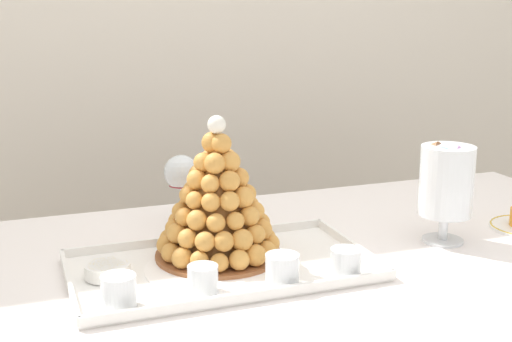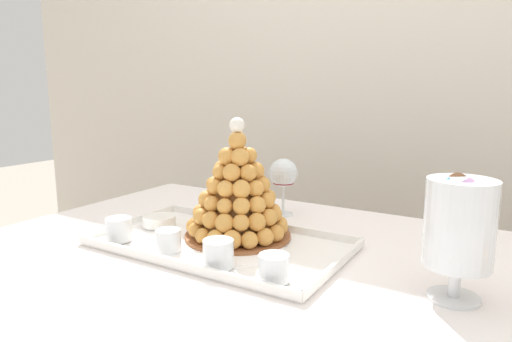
{
  "view_description": "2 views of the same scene",
  "coord_description": "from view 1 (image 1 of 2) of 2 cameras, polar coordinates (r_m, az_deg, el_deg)",
  "views": [
    {
      "loc": [
        -0.6,
        -1.18,
        1.24
      ],
      "look_at": [
        -0.17,
        -0.02,
        0.94
      ],
      "focal_mm": 47.65,
      "sensor_mm": 36.0,
      "label": 1
    },
    {
      "loc": [
        0.36,
        -0.8,
        1.1
      ],
      "look_at": [
        -0.15,
        0.05,
        0.91
      ],
      "focal_mm": 31.41,
      "sensor_mm": 36.0,
      "label": 2
    }
  ],
  "objects": [
    {
      "name": "backdrop_wall",
      "position": [
        2.39,
        -5.87,
        13.95
      ],
      "size": [
        4.8,
        0.1,
        2.5
      ],
      "primitive_type": "cube",
      "color": "silver",
      "rests_on": "ground_plane"
    },
    {
      "name": "buffet_table",
      "position": [
        1.45,
        6.18,
        -10.94
      ],
      "size": [
        1.64,
        1.01,
        0.73
      ],
      "color": "brown",
      "rests_on": "ground_plane"
    },
    {
      "name": "serving_tray",
      "position": [
        1.35,
        -2.91,
        -8.13
      ],
      "size": [
        0.59,
        0.34,
        0.02
      ],
      "color": "white",
      "rests_on": "buffet_table"
    },
    {
      "name": "croquembouche",
      "position": [
        1.37,
        -3.22,
        -2.7
      ],
      "size": [
        0.26,
        0.26,
        0.29
      ],
      "color": "brown",
      "rests_on": "serving_tray"
    },
    {
      "name": "dessert_cup_left",
      "position": [
        1.2,
        -11.44,
        -9.92
      ],
      "size": [
        0.06,
        0.06,
        0.06
      ],
      "color": "silver",
      "rests_on": "serving_tray"
    },
    {
      "name": "dessert_cup_mid_left",
      "position": [
        1.23,
        -4.48,
        -9.1
      ],
      "size": [
        0.06,
        0.06,
        0.05
      ],
      "color": "silver",
      "rests_on": "serving_tray"
    },
    {
      "name": "dessert_cup_centre",
      "position": [
        1.26,
        2.21,
        -8.33
      ],
      "size": [
        0.06,
        0.06,
        0.06
      ],
      "color": "silver",
      "rests_on": "serving_tray"
    },
    {
      "name": "dessert_cup_mid_right",
      "position": [
        1.31,
        7.53,
        -7.65
      ],
      "size": [
        0.06,
        0.06,
        0.05
      ],
      "color": "silver",
      "rests_on": "serving_tray"
    },
    {
      "name": "creme_brulee_ramekin",
      "position": [
        1.33,
        -12.36,
        -8.08
      ],
      "size": [
        0.09,
        0.09,
        0.03
      ],
      "color": "white",
      "rests_on": "serving_tray"
    },
    {
      "name": "macaron_goblet",
      "position": [
        1.53,
        15.7,
        -0.91
      ],
      "size": [
        0.12,
        0.12,
        0.23
      ],
      "color": "white",
      "rests_on": "buffet_table"
    },
    {
      "name": "wine_glass",
      "position": [
        1.61,
        -6.28,
        -0.31
      ],
      "size": [
        0.08,
        0.08,
        0.17
      ],
      "color": "silver",
      "rests_on": "buffet_table"
    }
  ]
}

